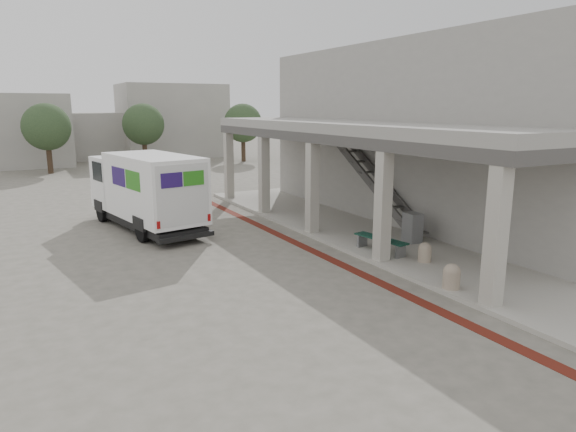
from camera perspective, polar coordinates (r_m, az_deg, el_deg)
ground at (r=14.02m, az=4.75°, el=-7.02°), size 120.00×120.00×0.00m
bike_lane_stripe at (r=16.14m, az=3.87°, el=-4.41°), size 0.35×40.00×0.01m
sidewalk at (r=16.43m, az=16.58°, el=-4.39°), size 4.40×28.00×0.12m
transit_building at (r=21.04m, az=14.01°, el=8.53°), size 7.60×17.00×7.00m
distant_backdrop at (r=47.21m, az=-23.15°, el=8.88°), size 28.00×10.00×6.50m
tree_left at (r=39.17m, az=-25.25°, el=8.93°), size 3.20×3.20×4.80m
tree_mid at (r=42.13m, az=-15.77°, el=9.76°), size 3.20×3.20×4.80m
tree_right at (r=43.66m, az=-5.03°, el=10.23°), size 3.20×3.20×4.80m
fedex_truck at (r=20.07m, az=-15.59°, el=2.90°), size 3.16×6.96×2.86m
bench at (r=16.26m, az=10.26°, el=-2.85°), size 0.72×1.97×0.45m
bollard_near at (r=13.50m, az=17.72°, el=-6.37°), size 0.43×0.43×0.64m
bollard_far at (r=15.56m, az=14.96°, el=-3.88°), size 0.38×0.38×0.58m
utility_cabinet at (r=17.64m, az=13.66°, el=-1.24°), size 0.50×0.63×0.99m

